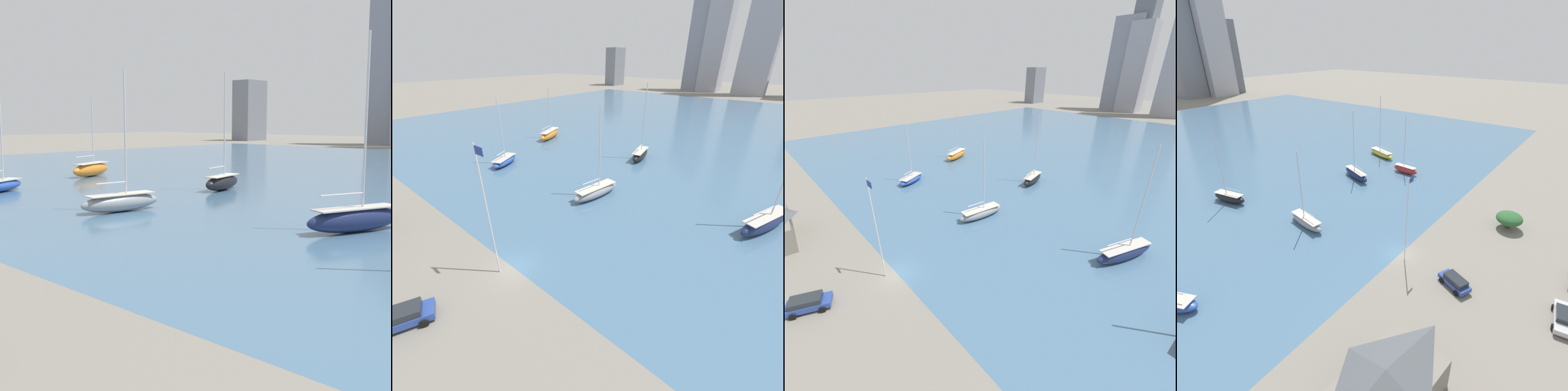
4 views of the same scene
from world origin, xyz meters
TOP-DOWN VIEW (x-y plane):
  - ground_plane at (0.00, 0.00)m, footprint 500.00×500.00m
  - harbor_water at (0.00, 70.00)m, footprint 180.00×140.00m
  - boat_shed at (-18.82, -10.64)m, footprint 11.09×7.16m
  - flag_pole at (-0.56, -1.18)m, footprint 1.24×0.14m
  - yard_shrub at (17.34, -10.62)m, footprint 4.29×4.29m
  - sailboat_black at (-6.46, 35.93)m, footprint 3.80×7.86m
  - sailboat_gray at (-3.13, 17.12)m, footprint 3.33×8.60m
  - sailboat_yellow at (33.84, 28.08)m, footprint 5.16×9.74m
  - sailboat_red at (27.49, 16.32)m, footprint 2.15×6.68m
  - sailboat_navy at (17.85, 23.75)m, footprint 5.13×9.47m
  - parked_wagon_blue at (-1.37, -9.28)m, footprint 3.37×4.69m
  - parked_sedan_silver at (0.77, -21.35)m, footprint 5.36×2.78m

SIDE VIEW (x-z plane):
  - ground_plane at x=0.00m, z-range 0.00..0.00m
  - harbor_water at x=0.00m, z-range 0.00..0.00m
  - parked_sedan_silver at x=0.77m, z-range 0.04..1.54m
  - parked_wagon_blue at x=-1.37m, z-range 0.07..1.66m
  - sailboat_yellow at x=33.84m, z-range -7.17..9.09m
  - sailboat_gray at x=-3.13m, z-range -5.71..7.65m
  - sailboat_black at x=-6.46m, z-range -6.24..8.36m
  - sailboat_red at x=27.49m, z-range -5.89..8.02m
  - sailboat_navy at x=17.85m, z-range -6.63..8.84m
  - yard_shrub at x=17.34m, z-range 0.41..3.31m
  - boat_shed at x=-18.82m, z-range 0.00..5.13m
  - flag_pole at x=-0.56m, z-range 0.50..13.49m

